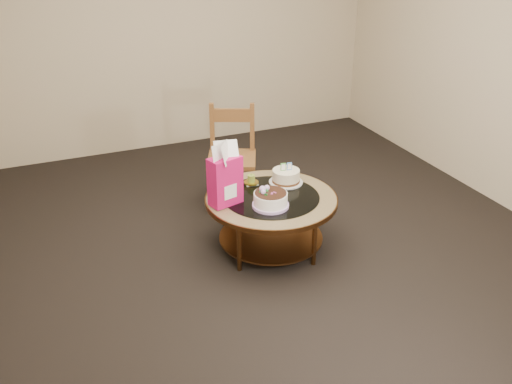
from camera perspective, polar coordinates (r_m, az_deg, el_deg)
name	(u,v)px	position (r m, az deg, el deg)	size (l,w,h in m)	color
ground	(271,247)	(4.59, 1.47, -5.54)	(5.00, 5.00, 0.00)	black
room_walls	(273,55)	(3.99, 1.73, 13.57)	(4.52, 5.02, 2.61)	#BFAA90
coffee_table	(271,206)	(4.40, 1.53, -1.36)	(1.02, 1.02, 0.46)	brown
decorated_cake	(270,200)	(4.19, 1.44, -0.82)	(0.27, 0.27, 0.16)	#C7A2E5
cream_cake	(286,177)	(4.57, 3.02, 1.55)	(0.27, 0.27, 0.17)	silver
gift_bag	(225,174)	(4.17, -3.12, 1.77)	(0.27, 0.22, 0.48)	#E71576
pillar_candle	(251,181)	(4.55, -0.48, 1.13)	(0.12, 0.12, 0.09)	#D1B856
dining_chair	(232,157)	(5.07, -2.42, 3.56)	(0.55, 0.55, 0.91)	brown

